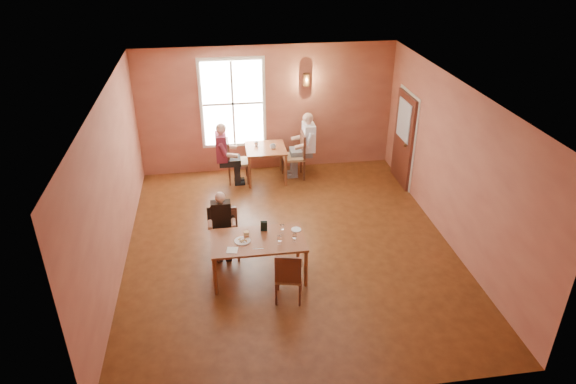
{
  "coord_description": "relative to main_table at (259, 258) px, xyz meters",
  "views": [
    {
      "loc": [
        -1.22,
        -7.96,
        5.46
      ],
      "look_at": [
        0.0,
        0.2,
        1.05
      ],
      "focal_mm": 32.0,
      "sensor_mm": 36.0,
      "label": 1
    }
  ],
  "objects": [
    {
      "name": "side_plate",
      "position": [
        0.68,
        0.2,
        0.37
      ],
      "size": [
        0.22,
        0.22,
        0.01
      ],
      "primitive_type": "cylinder",
      "rotation": [
        0.0,
        0.0,
        -0.38
      ],
      "color": "white",
      "rests_on": "main_table"
    },
    {
      "name": "plate_food",
      "position": [
        -0.26,
        -0.02,
        0.39
      ],
      "size": [
        0.32,
        0.32,
        0.03
      ],
      "primitive_type": "cylinder",
      "rotation": [
        0.0,
        0.0,
        0.2
      ],
      "color": "white",
      "rests_on": "main_table"
    },
    {
      "name": "diner_maroon",
      "position": [
        -0.15,
        3.68,
        0.35
      ],
      "size": [
        0.57,
        0.57,
        1.43
      ],
      "primitive_type": null,
      "rotation": [
        0.0,
        0.0,
        -1.57
      ],
      "color": "#531919",
      "rests_on": "ground"
    },
    {
      "name": "ceiling",
      "position": [
        0.66,
        0.81,
        2.63
      ],
      "size": [
        6.0,
        7.0,
        0.04
      ],
      "primitive_type": "cube",
      "color": "white",
      "rests_on": "wall_back"
    },
    {
      "name": "wall_front",
      "position": [
        0.66,
        -2.69,
        1.13
      ],
      "size": [
        6.0,
        0.04,
        3.0
      ],
      "primitive_type": "cube",
      "color": "brown",
      "rests_on": "ground"
    },
    {
      "name": "sandwich",
      "position": [
        -0.19,
        0.09,
        0.42
      ],
      "size": [
        0.09,
        0.09,
        0.1
      ],
      "primitive_type": "cube",
      "rotation": [
        0.0,
        0.0,
        0.1
      ],
      "color": "tan",
      "rests_on": "main_table"
    },
    {
      "name": "knife",
      "position": [
        -0.02,
        -0.27,
        0.37
      ],
      "size": [
        0.18,
        0.03,
        0.0
      ],
      "primitive_type": "cube",
      "rotation": [
        0.0,
        0.0,
        -0.08
      ],
      "color": "silver",
      "rests_on": "main_table"
    },
    {
      "name": "chair_diner_white",
      "position": [
        1.18,
        3.68,
        0.18
      ],
      "size": [
        0.49,
        0.49,
        1.11
      ],
      "primitive_type": null,
      "rotation": [
        0.0,
        0.0,
        1.57
      ],
      "color": "#54341B",
      "rests_on": "ground"
    },
    {
      "name": "second_table",
      "position": [
        0.53,
        3.68,
        0.03
      ],
      "size": [
        0.91,
        0.91,
        0.8
      ],
      "primitive_type": null,
      "color": "brown",
      "rests_on": "ground"
    },
    {
      "name": "diner_main",
      "position": [
        -0.5,
        0.62,
        0.22
      ],
      "size": [
        0.47,
        0.47,
        1.17
      ],
      "primitive_type": null,
      "rotation": [
        0.0,
        0.0,
        3.14
      ],
      "color": "#42271D",
      "rests_on": "ground"
    },
    {
      "name": "chair_diner_main",
      "position": [
        -0.5,
        0.65,
        0.09
      ],
      "size": [
        0.41,
        0.41,
        0.92
      ],
      "primitive_type": null,
      "rotation": [
        0.0,
        0.0,
        3.14
      ],
      "color": "#3E2114",
      "rests_on": "ground"
    },
    {
      "name": "goblet_b",
      "position": [
        0.59,
        -0.15,
        0.45
      ],
      "size": [
        0.08,
        0.08,
        0.17
      ],
      "primitive_type": null,
      "rotation": [
        0.0,
        0.0,
        0.13
      ],
      "color": "white",
      "rests_on": "main_table"
    },
    {
      "name": "diner_white",
      "position": [
        1.21,
        3.68,
        0.38
      ],
      "size": [
        0.6,
        0.6,
        1.5
      ],
      "primitive_type": null,
      "rotation": [
        0.0,
        0.0,
        1.57
      ],
      "color": "white",
      "rests_on": "ground"
    },
    {
      "name": "chair_empty",
      "position": [
        0.42,
        -0.67,
        0.1
      ],
      "size": [
        0.49,
        0.49,
        0.93
      ],
      "primitive_type": null,
      "rotation": [
        0.0,
        0.0,
        -0.21
      ],
      "color": "#472211",
      "rests_on": "ground"
    },
    {
      "name": "wall_right",
      "position": [
        3.66,
        0.81,
        1.13
      ],
      "size": [
        0.04,
        7.0,
        3.0
      ],
      "primitive_type": "cube",
      "color": "brown",
      "rests_on": "ground"
    },
    {
      "name": "window",
      "position": [
        -0.14,
        4.26,
        1.33
      ],
      "size": [
        1.36,
        0.1,
        1.96
      ],
      "primitive_type": "cube",
      "color": "white",
      "rests_on": "wall_back"
    },
    {
      "name": "goblet_c",
      "position": [
        0.33,
        -0.2,
        0.46
      ],
      "size": [
        0.09,
        0.09,
        0.18
      ],
      "primitive_type": null,
      "rotation": [
        0.0,
        0.0,
        0.42
      ],
      "color": "white",
      "rests_on": "main_table"
    },
    {
      "name": "cup_b",
      "position": [
        0.33,
        3.83,
        0.48
      ],
      "size": [
        0.11,
        0.11,
        0.1
      ],
      "primitive_type": "imported",
      "rotation": [
        0.0,
        0.0,
        0.04
      ],
      "color": "white",
      "rests_on": "second_table"
    },
    {
      "name": "goblet_a",
      "position": [
        0.42,
        0.13,
        0.46
      ],
      "size": [
        0.08,
        0.08,
        0.19
      ],
      "primitive_type": null,
      "rotation": [
        0.0,
        0.0,
        -0.02
      ],
      "color": "white",
      "rests_on": "main_table"
    },
    {
      "name": "cup_a",
      "position": [
        0.69,
        3.6,
        0.49
      ],
      "size": [
        0.18,
        0.18,
        0.11
      ],
      "primitive_type": "imported",
      "rotation": [
        0.0,
        0.0,
        -0.42
      ],
      "color": "white",
      "rests_on": "second_table"
    },
    {
      "name": "chair_diner_maroon",
      "position": [
        -0.12,
        3.68,
        0.15
      ],
      "size": [
        0.46,
        0.46,
        1.03
      ],
      "primitive_type": null,
      "rotation": [
        0.0,
        0.0,
        -1.57
      ],
      "color": "#56361A",
      "rests_on": "ground"
    },
    {
      "name": "main_table",
      "position": [
        0.0,
        0.0,
        0.0
      ],
      "size": [
        1.57,
        0.88,
        0.74
      ],
      "primitive_type": null,
      "color": "brown",
      "rests_on": "ground"
    },
    {
      "name": "napkin",
      "position": [
        -0.44,
        -0.25,
        0.37
      ],
      "size": [
        0.2,
        0.2,
        0.01
      ],
      "primitive_type": "cube",
      "rotation": [
        0.0,
        0.0,
        -0.18
      ],
      "color": "white",
      "rests_on": "main_table"
    },
    {
      "name": "menu_stand",
      "position": [
        0.13,
        0.25,
        0.46
      ],
      "size": [
        0.12,
        0.07,
        0.19
      ],
      "primitive_type": "cube",
      "rotation": [
        0.0,
        0.0,
        -0.13
      ],
      "color": "black",
      "rests_on": "main_table"
    },
    {
      "name": "door",
      "position": [
        3.6,
        3.11,
        0.68
      ],
      "size": [
        0.12,
        1.04,
        2.1
      ],
      "primitive_type": "cube",
      "color": "maroon",
      "rests_on": "ground"
    },
    {
      "name": "wall_left",
      "position": [
        -2.34,
        0.81,
        1.13
      ],
      "size": [
        0.04,
        7.0,
        3.0
      ],
      "primitive_type": "cube",
      "color": "brown",
      "rests_on": "ground"
    },
    {
      "name": "ground",
      "position": [
        0.66,
        0.81,
        -0.37
      ],
      "size": [
        6.0,
        7.0,
        0.01
      ],
      "primitive_type": "cube",
      "color": "brown",
      "rests_on": "ground"
    },
    {
      "name": "wall_back",
      "position": [
        0.66,
        4.31,
        1.13
      ],
      "size": [
        6.0,
        0.04,
        3.0
      ],
      "primitive_type": "cube",
      "color": "brown",
      "rests_on": "ground"
    },
    {
      "name": "wall_sconce",
      "position": [
        1.56,
        4.21,
        1.83
      ],
      "size": [
        0.16,
        0.16,
        0.28
      ],
      "primitive_type": "cylinder",
      "color": "brown",
      "rests_on": "wall_back"
    }
  ]
}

